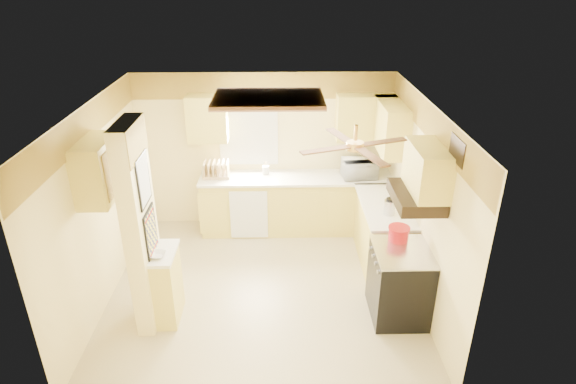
{
  "coord_description": "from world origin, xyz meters",
  "views": [
    {
      "loc": [
        0.22,
        -5.31,
        3.96
      ],
      "look_at": [
        0.34,
        0.35,
        1.26
      ],
      "focal_mm": 30.0,
      "sensor_mm": 36.0,
      "label": 1
    }
  ],
  "objects_px": {
    "bowl": "(157,255)",
    "kettle": "(390,207)",
    "stove": "(399,283)",
    "microwave": "(359,168)",
    "dutch_oven": "(399,233)"
  },
  "relations": [
    {
      "from": "microwave",
      "to": "bowl",
      "type": "bearing_deg",
      "value": 34.52
    },
    {
      "from": "microwave",
      "to": "stove",
      "type": "bearing_deg",
      "value": 89.84
    },
    {
      "from": "microwave",
      "to": "kettle",
      "type": "distance_m",
      "value": 1.26
    },
    {
      "from": "kettle",
      "to": "dutch_oven",
      "type": "bearing_deg",
      "value": -91.48
    },
    {
      "from": "dutch_oven",
      "to": "kettle",
      "type": "relative_size",
      "value": 1.12
    },
    {
      "from": "stove",
      "to": "bowl",
      "type": "relative_size",
      "value": 4.78
    },
    {
      "from": "kettle",
      "to": "bowl",
      "type": "bearing_deg",
      "value": -161.12
    },
    {
      "from": "dutch_oven",
      "to": "stove",
      "type": "bearing_deg",
      "value": -89.33
    },
    {
      "from": "stove",
      "to": "kettle",
      "type": "xyz_separation_m",
      "value": [
        0.01,
        0.87,
        0.59
      ]
    },
    {
      "from": "dutch_oven",
      "to": "bowl",
      "type": "bearing_deg",
      "value": -172.8
    },
    {
      "from": "microwave",
      "to": "kettle",
      "type": "xyz_separation_m",
      "value": [
        0.21,
        -1.24,
        -0.04
      ]
    },
    {
      "from": "bowl",
      "to": "dutch_oven",
      "type": "xyz_separation_m",
      "value": [
        2.84,
        0.36,
        0.04
      ]
    },
    {
      "from": "stove",
      "to": "microwave",
      "type": "xyz_separation_m",
      "value": [
        -0.2,
        2.11,
        0.62
      ]
    },
    {
      "from": "bowl",
      "to": "kettle",
      "type": "distance_m",
      "value": 3.02
    },
    {
      "from": "stove",
      "to": "dutch_oven",
      "type": "distance_m",
      "value": 0.6
    }
  ]
}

